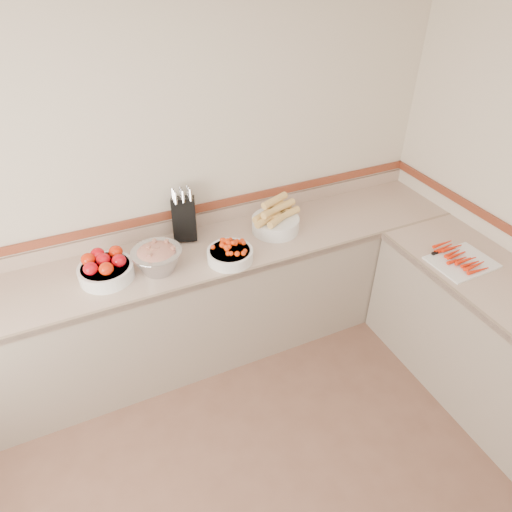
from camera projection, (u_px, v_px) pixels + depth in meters
name	position (u px, v px, depth m)	size (l,w,h in m)	color
back_wall	(169.00, 181.00, 3.07)	(4.00, 4.00, 0.00)	beige
counter_back	(194.00, 304.00, 3.33)	(4.00, 0.65, 1.08)	tan
knife_block	(184.00, 217.00, 3.16)	(0.21, 0.23, 0.39)	black
tomato_bowl	(105.00, 268.00, 2.83)	(0.34, 0.34, 0.17)	white
cherry_tomato_bowl	(230.00, 253.00, 2.99)	(0.31, 0.31, 0.17)	white
corn_bowl	(276.00, 220.00, 3.27)	(0.38, 0.34, 0.25)	white
rhubarb_bowl	(157.00, 258.00, 2.88)	(0.32, 0.32, 0.18)	#B2B2BA
cutting_board	(461.00, 259.00, 3.00)	(0.41, 0.36, 0.06)	white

